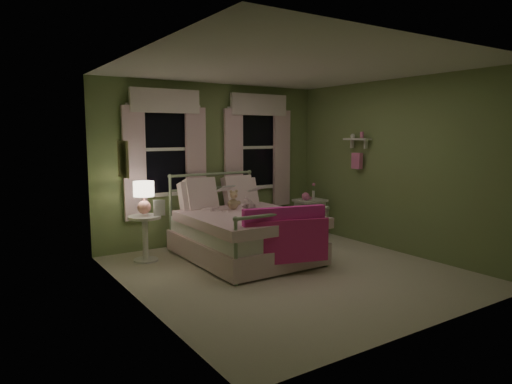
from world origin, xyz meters
TOP-DOWN VIEW (x-y plane):
  - room_shell at (0.00, 0.00)m, footprint 4.20×4.20m
  - bed at (-0.16, 0.90)m, footprint 1.58×2.04m
  - pink_throw at (-0.16, -0.13)m, footprint 1.10×0.41m
  - child_left at (-0.44, 1.32)m, footprint 0.29×0.23m
  - child_right at (0.12, 1.32)m, footprint 0.37×0.31m
  - book_left at (-0.44, 1.07)m, footprint 0.20×0.12m
  - book_right at (0.12, 1.07)m, footprint 0.21×0.14m
  - teddy_bear at (-0.16, 1.16)m, footprint 0.22×0.17m
  - nightstand_left at (-1.40, 1.50)m, footprint 0.46×0.46m
  - table_lamp at (-1.40, 1.50)m, footprint 0.28×0.28m
  - book_nightstand at (-1.30, 1.42)m, footprint 0.23×0.27m
  - nightstand_right at (1.56, 1.47)m, footprint 0.50×0.40m
  - pink_toy at (1.46, 1.46)m, footprint 0.14×0.19m
  - bud_vase at (1.68, 1.52)m, footprint 0.06×0.06m
  - window_left at (-0.85, 2.03)m, footprint 1.34×0.13m
  - window_right at (0.85, 2.03)m, footprint 1.34×0.13m
  - wall_shelf at (1.90, 0.70)m, footprint 0.15×0.50m
  - framed_picture at (-1.95, 0.60)m, footprint 0.03×0.32m

SIDE VIEW (x-z plane):
  - bed at x=-0.16m, z-range -0.21..0.98m
  - nightstand_left at x=-1.40m, z-range 0.09..0.74m
  - nightstand_right at x=1.56m, z-range 0.23..0.87m
  - pink_throw at x=-0.16m, z-range 0.26..0.96m
  - book_nightstand at x=-1.30m, z-range 0.65..0.67m
  - pink_toy at x=1.46m, z-range 0.64..0.78m
  - bud_vase at x=1.68m, z-range 0.65..0.93m
  - teddy_bear at x=-0.16m, z-range 0.64..0.94m
  - child_right at x=0.12m, z-range 0.57..1.24m
  - child_left at x=-0.44m, z-range 0.57..1.27m
  - book_right at x=0.12m, z-range 0.79..1.05m
  - table_lamp at x=-1.40m, z-range 0.73..1.18m
  - book_left at x=-0.44m, z-range 0.83..1.09m
  - room_shell at x=0.00m, z-range -0.80..3.40m
  - framed_picture at x=-1.95m, z-range 1.29..1.71m
  - wall_shelf at x=1.90m, z-range 1.22..1.82m
  - window_left at x=-0.85m, z-range 0.64..2.60m
  - window_right at x=0.85m, z-range 0.64..2.60m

